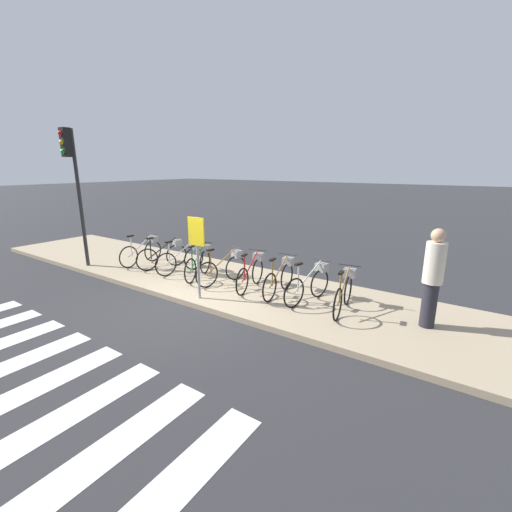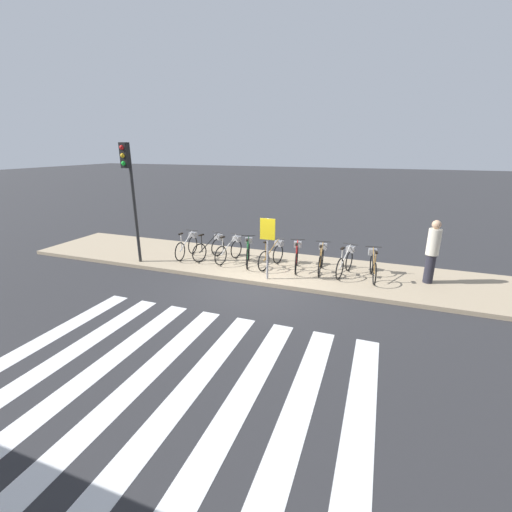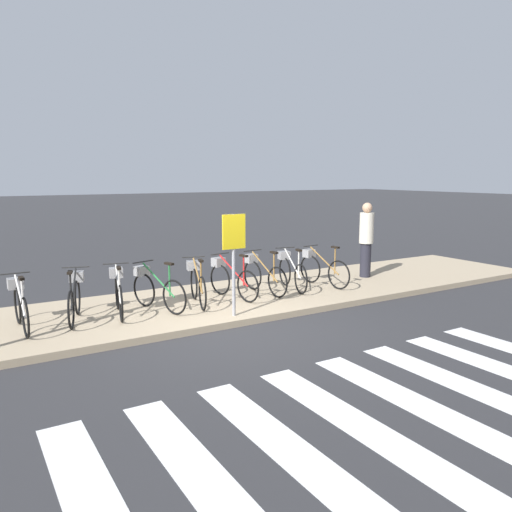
# 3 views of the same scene
# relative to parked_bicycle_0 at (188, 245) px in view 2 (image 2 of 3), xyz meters

# --- Properties ---
(ground_plane) EXTENTS (120.00, 120.00, 0.00)m
(ground_plane) POSITION_rel_parked_bicycle_0_xyz_m (3.12, -1.42, -0.54)
(ground_plane) COLOR #2D2D30
(sidewalk) EXTENTS (17.51, 3.04, 0.12)m
(sidewalk) POSITION_rel_parked_bicycle_0_xyz_m (3.12, 0.10, -0.48)
(sidewalk) COLOR tan
(sidewalk) RESTS_ON ground_plane
(road_crosswalk) EXTENTS (6.75, 8.00, 0.01)m
(road_crosswalk) POSITION_rel_parked_bicycle_0_xyz_m (3.12, -7.42, -0.54)
(road_crosswalk) COLOR silver
(road_crosswalk) RESTS_ON ground_plane
(parked_bicycle_0) EXTENTS (0.46, 1.51, 0.93)m
(parked_bicycle_0) POSITION_rel_parked_bicycle_0_xyz_m (0.00, 0.00, 0.00)
(parked_bicycle_0) COLOR black
(parked_bicycle_0) RESTS_ON sidewalk
(parked_bicycle_1) EXTENTS (0.61, 1.45, 0.93)m
(parked_bicycle_1) POSITION_rel_parked_bicycle_0_xyz_m (0.86, 0.07, 0.00)
(parked_bicycle_1) COLOR black
(parked_bicycle_1) RESTS_ON sidewalk
(parked_bicycle_2) EXTENTS (0.49, 1.49, 0.93)m
(parked_bicycle_2) POSITION_rel_parked_bicycle_0_xyz_m (1.61, 0.06, 0.00)
(parked_bicycle_2) COLOR black
(parked_bicycle_2) RESTS_ON sidewalk
(parked_bicycle_3) EXTENTS (0.61, 1.45, 0.93)m
(parked_bicycle_3) POSITION_rel_parked_bicycle_0_xyz_m (2.28, -0.00, 0.00)
(parked_bicycle_3) COLOR black
(parked_bicycle_3) RESTS_ON sidewalk
(parked_bicycle_4) EXTENTS (0.53, 1.48, 0.93)m
(parked_bicycle_4) POSITION_rel_parked_bicycle_0_xyz_m (3.12, 0.01, 0.00)
(parked_bicycle_4) COLOR black
(parked_bicycle_4) RESTS_ON sidewalk
(parked_bicycle_5) EXTENTS (0.47, 1.49, 0.93)m
(parked_bicycle_5) POSITION_rel_parked_bicycle_0_xyz_m (3.89, 0.08, 0.00)
(parked_bicycle_5) COLOR black
(parked_bicycle_5) RESTS_ON sidewalk
(parked_bicycle_6) EXTENTS (0.46, 1.51, 0.93)m
(parked_bicycle_6) POSITION_rel_parked_bicycle_0_xyz_m (4.67, 0.12, 0.00)
(parked_bicycle_6) COLOR black
(parked_bicycle_6) RESTS_ON sidewalk
(parked_bicycle_7) EXTENTS (0.49, 1.49, 0.93)m
(parked_bicycle_7) POSITION_rel_parked_bicycle_0_xyz_m (5.41, 0.11, 0.00)
(parked_bicycle_7) COLOR black
(parked_bicycle_7) RESTS_ON sidewalk
(parked_bicycle_8) EXTENTS (0.46, 1.51, 0.93)m
(parked_bicycle_8) POSITION_rel_parked_bicycle_0_xyz_m (6.19, 0.04, 0.00)
(parked_bicycle_8) COLOR black
(parked_bicycle_8) RESTS_ON sidewalk
(pedestrian) EXTENTS (0.34, 0.34, 1.81)m
(pedestrian) POSITION_rel_parked_bicycle_0_xyz_m (7.70, 0.21, 0.54)
(pedestrian) COLOR #23232D
(pedestrian) RESTS_ON sidewalk
(traffic_light) EXTENTS (0.24, 0.40, 3.83)m
(traffic_light) POSITION_rel_parked_bicycle_0_xyz_m (-1.23, -1.17, 2.32)
(traffic_light) COLOR #2D2D2D
(traffic_light) RESTS_ON sidewalk
(sign_post) EXTENTS (0.44, 0.07, 1.80)m
(sign_post) POSITION_rel_parked_bicycle_0_xyz_m (3.32, -1.13, 0.81)
(sign_post) COLOR #99999E
(sign_post) RESTS_ON sidewalk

